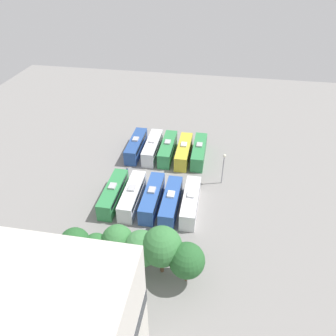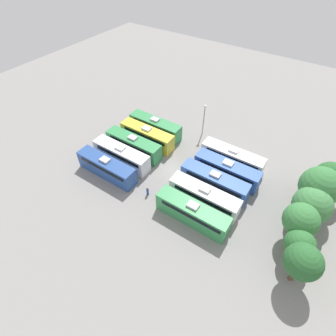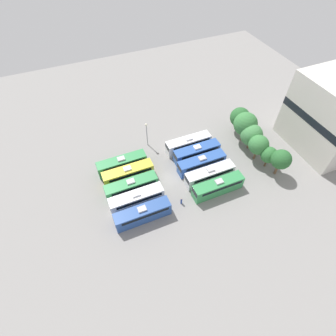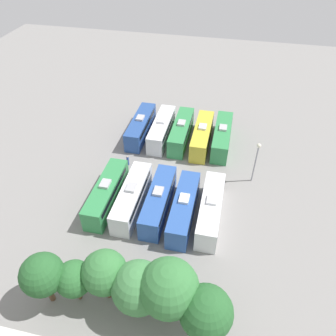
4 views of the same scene
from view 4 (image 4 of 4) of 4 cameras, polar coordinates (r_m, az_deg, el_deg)
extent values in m
plane|color=gray|center=(49.24, 0.43, -0.59)|extent=(119.47, 119.47, 0.00)
cube|color=#338C4C|center=(54.30, 9.38, 5.38)|extent=(2.55, 10.89, 3.19)
cube|color=black|center=(53.57, 9.45, 6.00)|extent=(2.59, 9.25, 0.70)
cube|color=black|center=(58.40, 9.96, 9.07)|extent=(2.25, 0.08, 1.12)
cube|color=#B2B2B7|center=(53.32, 9.58, 6.94)|extent=(1.20, 1.60, 0.35)
cube|color=gold|center=(54.10, 5.93, 5.59)|extent=(2.55, 10.89, 3.19)
cube|color=black|center=(53.37, 5.96, 6.22)|extent=(2.59, 9.25, 0.70)
cube|color=black|center=(58.17, 6.74, 9.29)|extent=(2.25, 0.08, 1.12)
cube|color=silver|center=(53.11, 6.06, 7.16)|extent=(1.20, 1.60, 0.35)
cube|color=#338C4C|center=(54.81, 2.31, 6.31)|extent=(2.55, 10.89, 3.19)
cube|color=black|center=(54.09, 2.28, 6.94)|extent=(2.59, 9.25, 0.70)
cube|color=black|center=(58.87, 3.33, 9.92)|extent=(2.25, 0.08, 1.12)
cube|color=#B2B2B7|center=(53.84, 2.36, 7.87)|extent=(1.20, 1.60, 0.35)
cube|color=silver|center=(55.36, -1.11, 6.72)|extent=(2.55, 10.89, 3.19)
cube|color=black|center=(54.65, -1.19, 7.35)|extent=(2.59, 9.25, 0.70)
cube|color=black|center=(59.39, 0.10, 10.28)|extent=(2.25, 0.08, 1.12)
cube|color=silver|center=(54.40, -1.13, 8.28)|extent=(1.20, 1.60, 0.35)
cube|color=#284C93|center=(56.23, -4.76, 7.17)|extent=(2.55, 10.89, 3.19)
cube|color=black|center=(55.53, -4.88, 7.79)|extent=(2.59, 9.25, 0.70)
cube|color=black|center=(60.20, -3.35, 10.66)|extent=(2.25, 0.08, 1.12)
cube|color=#B2B2B7|center=(55.28, -4.86, 8.70)|extent=(1.20, 1.60, 0.35)
cube|color=white|center=(41.88, 7.43, -7.20)|extent=(2.55, 10.89, 3.19)
cube|color=black|center=(41.04, 7.49, -6.63)|extent=(2.59, 9.25, 0.70)
cube|color=black|center=(45.15, 8.34, -1.44)|extent=(2.25, 0.08, 1.12)
cube|color=silver|center=(40.59, 7.64, -5.51)|extent=(1.20, 1.60, 0.35)
cube|color=#2D56A8|center=(41.72, 2.75, -7.04)|extent=(2.55, 10.89, 3.19)
cube|color=black|center=(40.88, 2.72, -6.47)|extent=(2.59, 9.25, 0.70)
cube|color=black|center=(44.94, 4.03, -1.27)|extent=(2.25, 0.08, 1.12)
cube|color=white|center=(40.43, 2.83, -5.34)|extent=(1.20, 1.60, 0.35)
cube|color=#2D56A8|center=(42.56, -1.66, -5.78)|extent=(2.55, 10.89, 3.19)
cube|color=black|center=(41.74, -1.78, -5.19)|extent=(2.59, 9.25, 0.70)
cube|color=black|center=(45.79, -0.08, -0.21)|extent=(2.25, 0.08, 1.12)
cube|color=#B2B2B7|center=(41.30, -1.71, -4.08)|extent=(1.20, 1.60, 0.35)
cube|color=silver|center=(43.27, -6.28, -5.10)|extent=(2.55, 10.89, 3.19)
cube|color=black|center=(42.46, -6.47, -4.51)|extent=(2.59, 9.25, 0.70)
cube|color=black|center=(46.44, -4.38, 0.33)|extent=(2.25, 0.08, 1.12)
cube|color=#B2B2B7|center=(42.03, -6.45, -3.41)|extent=(1.20, 1.60, 0.35)
cube|color=#338C4C|center=(44.27, -10.60, -4.38)|extent=(2.55, 10.89, 3.19)
cube|color=black|center=(43.48, -10.87, -3.79)|extent=(2.59, 9.25, 0.70)
cube|color=black|center=(47.37, -8.44, 0.89)|extent=(2.25, 0.08, 1.12)
cube|color=#B2B2B7|center=(43.06, -10.88, -2.71)|extent=(1.20, 1.60, 0.35)
cylinder|color=navy|center=(50.37, -7.02, 1.22)|extent=(0.36, 0.36, 1.42)
sphere|color=tan|center=(49.86, -7.09, 1.96)|extent=(0.24, 0.24, 0.24)
cylinder|color=gray|center=(47.32, 14.88, 0.63)|extent=(0.20, 0.20, 6.10)
sphere|color=#EAE5C6|center=(45.39, 15.57, 3.77)|extent=(0.60, 0.60, 0.60)
cylinder|color=brown|center=(34.03, 6.21, -25.83)|extent=(0.33, 0.33, 2.53)
sphere|color=#28602D|center=(31.35, 6.63, -23.64)|extent=(4.87, 4.87, 4.87)
cylinder|color=brown|center=(34.31, 0.13, -23.09)|extent=(0.54, 0.54, 3.20)
sphere|color=#387A3D|center=(31.17, 0.14, -20.17)|extent=(5.58, 5.58, 5.58)
cylinder|color=brown|center=(35.10, -4.86, -22.39)|extent=(0.49, 0.49, 2.31)
sphere|color=#428447|center=(32.51, -5.17, -20.00)|extent=(5.14, 5.14, 5.14)
cylinder|color=brown|center=(35.95, -10.37, -19.95)|extent=(0.53, 0.53, 2.82)
sphere|color=#387A3D|center=(33.43, -11.00, -17.40)|extent=(4.49, 4.49, 4.49)
cylinder|color=brown|center=(36.70, -15.34, -20.07)|extent=(0.43, 0.43, 2.33)
sphere|color=#2D6B33|center=(34.64, -16.08, -18.04)|extent=(3.67, 3.67, 3.67)
cylinder|color=brown|center=(37.12, -19.91, -19.51)|extent=(0.56, 0.56, 3.07)
sphere|color=#28602D|center=(34.65, -21.07, -16.93)|extent=(4.26, 4.26, 4.26)
camera|label=1|loc=(15.84, -178.37, -14.60)|focal=35.00mm
camera|label=2|loc=(39.45, -56.15, 25.22)|focal=28.00mm
camera|label=3|loc=(65.68, -38.43, 45.92)|focal=28.00mm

